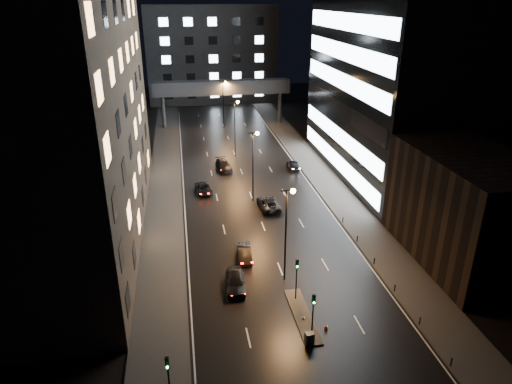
# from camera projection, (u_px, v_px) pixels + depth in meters

# --- Properties ---
(ground) EXTENTS (160.00, 160.00, 0.00)m
(ground) POSITION_uv_depth(u_px,v_px,m) (241.00, 171.00, 76.01)
(ground) COLOR black
(ground) RESTS_ON ground
(sidewalk_left) EXTENTS (5.00, 110.00, 0.15)m
(sidewalk_left) POSITION_uv_depth(u_px,v_px,m) (165.00, 187.00, 69.53)
(sidewalk_left) COLOR #383533
(sidewalk_left) RESTS_ON ground
(sidewalk_right) EXTENTS (5.00, 110.00, 0.15)m
(sidewalk_right) POSITION_uv_depth(u_px,v_px,m) (323.00, 177.00, 73.38)
(sidewalk_right) COLOR #383533
(sidewalk_right) RESTS_ON ground
(building_left) EXTENTS (15.00, 48.00, 40.00)m
(building_left) POSITION_uv_depth(u_px,v_px,m) (57.00, 64.00, 50.15)
(building_left) COLOR #2D2319
(building_left) RESTS_ON ground
(building_right_low) EXTENTS (10.00, 18.00, 12.00)m
(building_right_low) POSITION_uv_depth(u_px,v_px,m) (466.00, 209.00, 48.65)
(building_right_low) COLOR black
(building_right_low) RESTS_ON ground
(building_right_glass) EXTENTS (20.00, 36.00, 45.00)m
(building_right_glass) POSITION_uv_depth(u_px,v_px,m) (411.00, 28.00, 67.33)
(building_right_glass) COLOR black
(building_right_glass) RESTS_ON ground
(building_far) EXTENTS (34.00, 14.00, 25.00)m
(building_far) POSITION_uv_depth(u_px,v_px,m) (211.00, 54.00, 123.57)
(building_far) COLOR #333335
(building_far) RESTS_ON ground
(skybridge) EXTENTS (30.00, 3.00, 10.00)m
(skybridge) POSITION_uv_depth(u_px,v_px,m) (222.00, 88.00, 99.87)
(skybridge) COLOR #333335
(skybridge) RESTS_ON ground
(median_island) EXTENTS (1.60, 8.00, 0.15)m
(median_island) POSITION_uv_depth(u_px,v_px,m) (302.00, 315.00, 41.63)
(median_island) COLOR #383533
(median_island) RESTS_ON ground
(traffic_signal_near) EXTENTS (0.28, 0.34, 4.40)m
(traffic_signal_near) POSITION_uv_depth(u_px,v_px,m) (297.00, 272.00, 42.69)
(traffic_signal_near) COLOR black
(traffic_signal_near) RESTS_ON median_island
(traffic_signal_far) EXTENTS (0.28, 0.34, 4.40)m
(traffic_signal_far) POSITION_uv_depth(u_px,v_px,m) (313.00, 309.00, 37.71)
(traffic_signal_far) COLOR black
(traffic_signal_far) RESTS_ON median_island
(traffic_signal_corner) EXTENTS (0.28, 0.34, 4.40)m
(traffic_signal_corner) POSITION_uv_depth(u_px,v_px,m) (168.00, 374.00, 31.42)
(traffic_signal_corner) COLOR black
(traffic_signal_corner) RESTS_ON ground
(bollard_row) EXTENTS (0.12, 25.12, 0.90)m
(bollard_row) POSITION_uv_depth(u_px,v_px,m) (384.00, 274.00, 47.07)
(bollard_row) COLOR black
(bollard_row) RESTS_ON ground
(streetlight_near) EXTENTS (1.45, 0.50, 10.15)m
(streetlight_near) POSITION_uv_depth(u_px,v_px,m) (288.00, 223.00, 44.49)
(streetlight_near) COLOR black
(streetlight_near) RESTS_ON ground
(streetlight_mid_a) EXTENTS (1.45, 0.50, 10.15)m
(streetlight_mid_a) POSITION_uv_depth(u_px,v_px,m) (254.00, 157.00, 62.60)
(streetlight_mid_a) COLOR black
(streetlight_mid_a) RESTS_ON ground
(streetlight_mid_b) EXTENTS (1.45, 0.50, 10.15)m
(streetlight_mid_b) POSITION_uv_depth(u_px,v_px,m) (236.00, 121.00, 80.71)
(streetlight_mid_b) COLOR black
(streetlight_mid_b) RESTS_ON ground
(streetlight_far) EXTENTS (1.45, 0.50, 10.15)m
(streetlight_far) POSITION_uv_depth(u_px,v_px,m) (224.00, 98.00, 98.81)
(streetlight_far) COLOR black
(streetlight_far) RESTS_ON ground
(car_away_a) EXTENTS (2.17, 4.79, 1.60)m
(car_away_a) POSITION_uv_depth(u_px,v_px,m) (235.00, 282.00, 45.31)
(car_away_a) COLOR black
(car_away_a) RESTS_ON ground
(car_away_b) EXTENTS (1.74, 4.30, 1.39)m
(car_away_b) POSITION_uv_depth(u_px,v_px,m) (244.00, 253.00, 50.53)
(car_away_b) COLOR black
(car_away_b) RESTS_ON ground
(car_away_c) EXTENTS (2.70, 4.81, 1.27)m
(car_away_c) POSITION_uv_depth(u_px,v_px,m) (204.00, 189.00, 67.53)
(car_away_c) COLOR black
(car_away_c) RESTS_ON ground
(car_away_d) EXTENTS (2.73, 5.45, 1.52)m
(car_away_d) POSITION_uv_depth(u_px,v_px,m) (224.00, 165.00, 76.46)
(car_away_d) COLOR black
(car_away_d) RESTS_ON ground
(car_toward_a) EXTENTS (2.85, 5.59, 1.51)m
(car_toward_a) POSITION_uv_depth(u_px,v_px,m) (269.00, 203.00, 62.44)
(car_toward_a) COLOR black
(car_toward_a) RESTS_ON ground
(car_toward_b) EXTENTS (2.35, 4.68, 1.30)m
(car_toward_b) POSITION_uv_depth(u_px,v_px,m) (293.00, 165.00, 77.04)
(car_toward_b) COLOR black
(car_toward_b) RESTS_ON ground
(utility_cabinet) EXTENTS (0.75, 0.60, 1.06)m
(utility_cabinet) POSITION_uv_depth(u_px,v_px,m) (309.00, 338.00, 37.97)
(utility_cabinet) COLOR #474749
(utility_cabinet) RESTS_ON median_island
(cone_a) EXTENTS (0.47, 0.47, 0.46)m
(cone_a) POSITION_uv_depth(u_px,v_px,m) (303.00, 318.00, 41.05)
(cone_a) COLOR #E6510C
(cone_a) RESTS_ON ground
(cone_b) EXTENTS (0.45, 0.45, 0.53)m
(cone_b) POSITION_uv_depth(u_px,v_px,m) (326.00, 327.00, 39.85)
(cone_b) COLOR #FC4C0D
(cone_b) RESTS_ON ground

